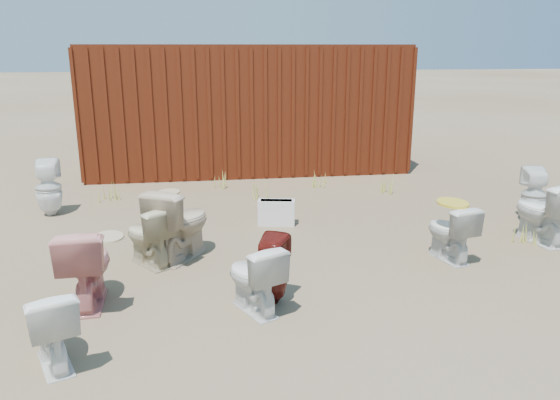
{
  "coord_description": "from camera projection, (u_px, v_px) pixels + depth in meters",
  "views": [
    {
      "loc": [
        -0.96,
        -5.76,
        2.37
      ],
      "look_at": [
        0.0,
        0.6,
        0.55
      ],
      "focal_mm": 35.0,
      "sensor_mm": 36.0,
      "label": 1
    }
  ],
  "objects": [
    {
      "name": "ground",
      "position": [
        288.0,
        260.0,
        6.26
      ],
      "size": [
        100.0,
        100.0,
        0.0
      ],
      "primitive_type": "plane",
      "color": "brown",
      "rests_on": "ground"
    },
    {
      "name": "shipping_container",
      "position": [
        246.0,
        107.0,
        10.89
      ],
      "size": [
        6.0,
        2.4,
        2.4
      ],
      "primitive_type": "cube",
      "color": "#4E1A0D",
      "rests_on": "ground"
    },
    {
      "name": "toilet_front_a",
      "position": [
        50.0,
        327.0,
        4.12
      ],
      "size": [
        0.58,
        0.72,
        0.65
      ],
      "primitive_type": "imported",
      "rotation": [
        0.0,
        0.0,
        3.53
      ],
      "color": "white",
      "rests_on": "ground"
    },
    {
      "name": "toilet_front_pink",
      "position": [
        86.0,
        265.0,
        5.09
      ],
      "size": [
        0.46,
        0.78,
        0.79
      ],
      "primitive_type": "imported",
      "rotation": [
        0.0,
        0.0,
        3.17
      ],
      "color": "#D8807D",
      "rests_on": "ground"
    },
    {
      "name": "toilet_front_c",
      "position": [
        254.0,
        278.0,
        4.97
      ],
      "size": [
        0.61,
        0.75,
        0.67
      ],
      "primitive_type": "imported",
      "rotation": [
        0.0,
        0.0,
        3.58
      ],
      "color": "white",
      "rests_on": "ground"
    },
    {
      "name": "toilet_front_maroon",
      "position": [
        272.0,
        270.0,
        5.14
      ],
      "size": [
        0.41,
        0.41,
        0.67
      ],
      "primitive_type": "imported",
      "rotation": [
        0.0,
        0.0,
        2.66
      ],
      "color": "#5B140F",
      "rests_on": "ground"
    },
    {
      "name": "toilet_front_e",
      "position": [
        542.0,
        212.0,
        6.74
      ],
      "size": [
        0.57,
        0.84,
        0.78
      ],
      "primitive_type": "imported",
      "rotation": [
        0.0,
        0.0,
        3.33
      ],
      "color": "white",
      "rests_on": "ground"
    },
    {
      "name": "toilet_back_a",
      "position": [
        48.0,
        188.0,
        7.84
      ],
      "size": [
        0.41,
        0.42,
        0.81
      ],
      "primitive_type": "imported",
      "rotation": [
        0.0,
        0.0,
        3.27
      ],
      "color": "white",
      "rests_on": "ground"
    },
    {
      "name": "toilet_back_beige_left",
      "position": [
        149.0,
        236.0,
        6.04
      ],
      "size": [
        0.7,
        0.77,
        0.69
      ],
      "primitive_type": "imported",
      "rotation": [
        0.0,
        0.0,
        3.75
      ],
      "color": "#BDB18A",
      "rests_on": "ground"
    },
    {
      "name": "toilet_back_beige_right",
      "position": [
        180.0,
        223.0,
        6.22
      ],
      "size": [
        0.85,
        0.96,
        0.85
      ],
      "primitive_type": "imported",
      "rotation": [
        0.0,
        0.0,
        2.57
      ],
      "color": "#C6B091",
      "rests_on": "ground"
    },
    {
      "name": "toilet_back_yellowlid",
      "position": [
        450.0,
        232.0,
        6.2
      ],
      "size": [
        0.5,
        0.71,
        0.66
      ],
      "primitive_type": "imported",
      "rotation": [
        0.0,
        0.0,
        3.35
      ],
      "color": "silver",
      "rests_on": "ground"
    },
    {
      "name": "toilet_back_e",
      "position": [
        534.0,
        195.0,
        7.53
      ],
      "size": [
        0.42,
        0.43,
        0.77
      ],
      "primitive_type": "imported",
      "rotation": [
        0.0,
        0.0,
        2.89
      ],
      "color": "white",
      "rests_on": "ground"
    },
    {
      "name": "yellow_lid",
      "position": [
        453.0,
        203.0,
        6.1
      ],
      "size": [
        0.34,
        0.42,
        0.02
      ],
      "primitive_type": "ellipsoid",
      "color": "gold",
      "rests_on": "toilet_back_yellowlid"
    },
    {
      "name": "loose_tank",
      "position": [
        276.0,
        212.0,
        7.46
      ],
      "size": [
        0.53,
        0.29,
        0.35
      ],
      "primitive_type": "cube",
      "rotation": [
        0.0,
        0.0,
        -0.19
      ],
      "color": "silver",
      "rests_on": "ground"
    },
    {
      "name": "loose_lid_near",
      "position": [
        168.0,
        193.0,
        9.1
      ],
      "size": [
        0.54,
        0.6,
        0.02
      ],
      "primitive_type": "ellipsoid",
      "rotation": [
        0.0,
        0.0,
        -0.38
      ],
      "color": "#BDB289",
      "rests_on": "ground"
    },
    {
      "name": "loose_lid_far",
      "position": [
        109.0,
        237.0,
        7.0
      ],
      "size": [
        0.46,
        0.54,
        0.02
      ],
      "primitive_type": "ellipsoid",
      "rotation": [
        0.0,
        0.0,
        0.24
      ],
      "color": "#C0B18B",
      "rests_on": "ground"
    },
    {
      "name": "weed_clump_a",
      "position": [
        111.0,
        192.0,
        8.66
      ],
      "size": [
        0.36,
        0.36,
        0.28
      ],
      "primitive_type": "cone",
      "color": "#9FA140",
      "rests_on": "ground"
    },
    {
      "name": "weed_clump_b",
      "position": [
        262.0,
        189.0,
        8.78
      ],
      "size": [
        0.32,
        0.32,
        0.32
      ],
      "primitive_type": "cone",
      "color": "#9FA140",
      "rests_on": "ground"
    },
    {
      "name": "weed_clump_c",
      "position": [
        381.0,
        184.0,
        9.06
      ],
      "size": [
        0.36,
        0.36,
        0.32
      ],
      "primitive_type": "cone",
      "color": "#9FA140",
      "rests_on": "ground"
    },
    {
      "name": "weed_clump_d",
      "position": [
        220.0,
        180.0,
        9.47
      ],
      "size": [
        0.3,
        0.3,
        0.27
      ],
      "primitive_type": "cone",
      "color": "#9FA140",
      "rests_on": "ground"
    },
    {
      "name": "weed_clump_e",
      "position": [
        321.0,
        178.0,
        9.56
      ],
      "size": [
        0.34,
        0.34,
        0.27
      ],
      "primitive_type": "cone",
      "color": "#9FA140",
      "rests_on": "ground"
    },
    {
      "name": "weed_clump_f",
      "position": [
        527.0,
        236.0,
        6.68
      ],
      "size": [
        0.28,
        0.28,
        0.25
      ],
      "primitive_type": "cone",
      "color": "#9FA140",
      "rests_on": "ground"
    }
  ]
}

